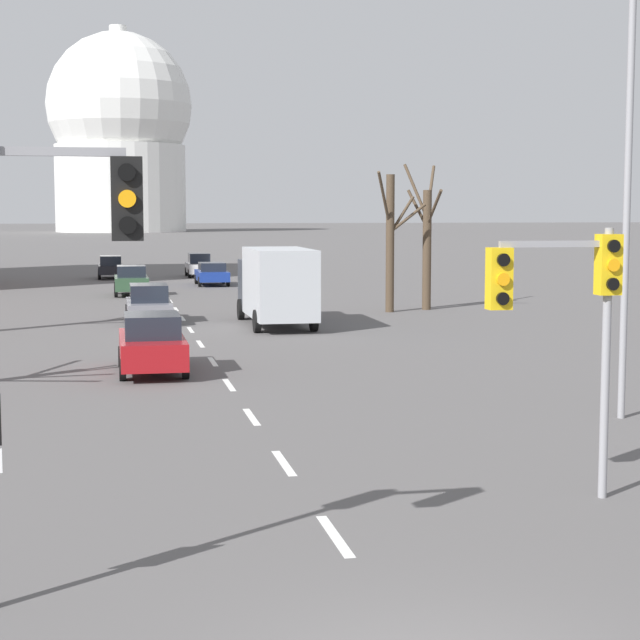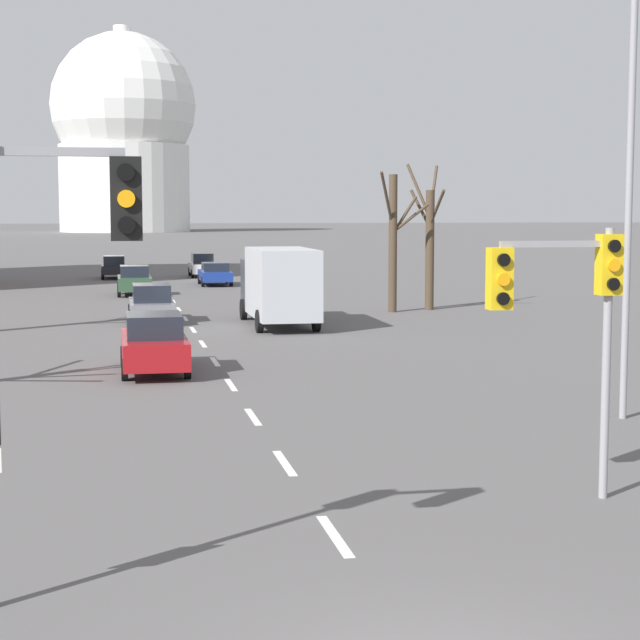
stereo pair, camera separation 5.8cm
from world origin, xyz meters
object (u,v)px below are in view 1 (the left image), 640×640
object	(u,v)px
traffic_signal_near_left	(31,248)
sedan_far_right	(131,280)
traffic_signal_near_right	(569,296)
sedan_near_right	(152,343)
delivery_truck	(276,284)
sedan_near_left	(149,303)
street_lamp_right	(614,150)
sedan_far_left	(111,267)
sedan_distant_centre	(212,273)
sedan_mid_centre	(199,265)

from	to	relation	value
traffic_signal_near_left	sedan_far_right	world-z (taller)	traffic_signal_near_left
traffic_signal_near_right	sedan_near_right	size ratio (longest dim) A/B	0.97
sedan_far_right	traffic_signal_near_right	bearing A→B (deg)	-82.33
traffic_signal_near_right	delivery_truck	size ratio (longest dim) A/B	0.60
traffic_signal_near_left	sedan_near_left	world-z (taller)	traffic_signal_near_left
street_lamp_right	sedan_far_left	xyz separation A→B (m)	(-10.67, 52.77, -5.12)
sedan_near_right	sedan_near_left	bearing A→B (deg)	88.23
traffic_signal_near_right	sedan_far_right	size ratio (longest dim) A/B	1.09
sedan_near_left	sedan_distant_centre	bearing A→B (deg)	77.77
sedan_mid_centre	sedan_far_right	world-z (taller)	sedan_mid_centre
traffic_signal_near_left	street_lamp_right	distance (m)	14.99
traffic_signal_near_left	street_lamp_right	xyz separation A→B (m)	(11.69, 9.22, 1.74)
sedan_mid_centre	delivery_truck	distance (m)	33.07
sedan_far_right	traffic_signal_near_left	bearing A→B (deg)	-92.55
traffic_signal_near_right	sedan_far_right	bearing A→B (deg)	97.67
sedan_near_right	sedan_mid_centre	size ratio (longest dim) A/B	1.03
traffic_signal_near_right	sedan_near_right	xyz separation A→B (m)	(-5.91, 14.97, -2.44)
traffic_signal_near_right	sedan_far_left	world-z (taller)	traffic_signal_near_right
sedan_near_right	sedan_far_left	size ratio (longest dim) A/B	1.10
traffic_signal_near_left	sedan_near_right	xyz separation A→B (m)	(2.04, 18.08, -3.34)
street_lamp_right	sedan_near_left	xyz separation A→B (m)	(-9.21, 23.05, -5.13)
sedan_distant_centre	delivery_truck	world-z (taller)	delivery_truck
traffic_signal_near_left	street_lamp_right	world-z (taller)	street_lamp_right
sedan_far_right	sedan_distant_centre	distance (m)	8.85
sedan_distant_centre	delivery_truck	xyz separation A→B (m)	(0.28, -24.23, 0.97)
traffic_signal_near_left	traffic_signal_near_right	bearing A→B (deg)	21.35
sedan_near_right	sedan_far_left	xyz separation A→B (m)	(-1.02, 43.91, -0.04)
sedan_far_right	sedan_far_left	bearing A→B (deg)	93.99
sedan_near_left	delivery_truck	xyz separation A→B (m)	(4.98, -2.53, 0.91)
sedan_far_right	sedan_distant_centre	world-z (taller)	sedan_far_right
sedan_far_right	street_lamp_right	bearing A→B (deg)	-75.63
sedan_near_left	sedan_distant_centre	xyz separation A→B (m)	(4.70, 21.70, -0.06)
street_lamp_right	delivery_truck	size ratio (longest dim) A/B	1.37
sedan_mid_centre	sedan_near_left	bearing A→B (deg)	-98.63
street_lamp_right	sedan_distant_centre	world-z (taller)	street_lamp_right
sedan_near_left	sedan_far_left	xyz separation A→B (m)	(-1.46, 29.72, 0.01)
traffic_signal_near_right	sedan_distant_centre	distance (m)	50.93
sedan_far_right	sedan_distant_centre	size ratio (longest dim) A/B	0.93
sedan_near_left	sedan_far_right	xyz separation A→B (m)	(-0.40, 14.47, 0.04)
street_lamp_right	sedan_distant_centre	xyz separation A→B (m)	(-4.51, 44.75, -5.19)
street_lamp_right	sedan_near_left	bearing A→B (deg)	111.78
street_lamp_right	sedan_distant_centre	distance (m)	45.27
traffic_signal_near_left	sedan_near_right	world-z (taller)	traffic_signal_near_left
street_lamp_right	sedan_mid_centre	xyz separation A→B (m)	(-4.57, 53.58, -5.10)
sedan_mid_centre	sedan_distant_centre	xyz separation A→B (m)	(0.07, -8.83, -0.08)
traffic_signal_near_left	sedan_mid_centre	world-z (taller)	traffic_signal_near_left
traffic_signal_near_left	delivery_truck	world-z (taller)	traffic_signal_near_left
street_lamp_right	sedan_far_right	size ratio (longest dim) A/B	2.48
sedan_far_left	sedan_distant_centre	bearing A→B (deg)	-52.44
sedan_far_left	sedan_distant_centre	xyz separation A→B (m)	(6.16, -8.02, -0.07)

